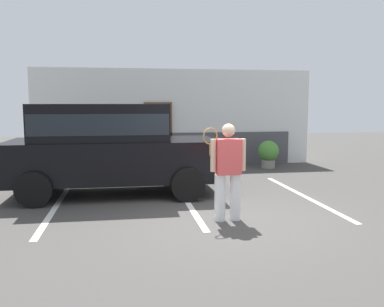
# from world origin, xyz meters

# --- Properties ---
(ground_plane) EXTENTS (40.00, 40.00, 0.00)m
(ground_plane) POSITION_xyz_m (0.00, 0.00, 0.00)
(ground_plane) COLOR #423F3D
(parking_stripe_0) EXTENTS (0.12, 4.40, 0.01)m
(parking_stripe_0) POSITION_xyz_m (-3.11, 1.50, 0.00)
(parking_stripe_0) COLOR silver
(parking_stripe_0) RESTS_ON ground_plane
(parking_stripe_1) EXTENTS (0.12, 4.40, 0.01)m
(parking_stripe_1) POSITION_xyz_m (-0.44, 1.50, 0.00)
(parking_stripe_1) COLOR silver
(parking_stripe_1) RESTS_ON ground_plane
(parking_stripe_2) EXTENTS (0.12, 4.40, 0.01)m
(parking_stripe_2) POSITION_xyz_m (2.22, 1.50, 0.00)
(parking_stripe_2) COLOR silver
(parking_stripe_2) RESTS_ON ground_plane
(house_frontage) EXTENTS (9.19, 0.40, 3.18)m
(house_frontage) POSITION_xyz_m (-0.01, 6.57, 1.49)
(house_frontage) COLOR white
(house_frontage) RESTS_ON ground_plane
(parked_suv) EXTENTS (4.62, 2.19, 2.05)m
(parked_suv) POSITION_xyz_m (-2.07, 2.41, 1.15)
(parked_suv) COLOR black
(parked_suv) RESTS_ON ground_plane
(tennis_player_man) EXTENTS (0.77, 0.27, 1.71)m
(tennis_player_man) POSITION_xyz_m (0.06, -0.06, 0.90)
(tennis_player_man) COLOR white
(tennis_player_man) RESTS_ON ground_plane
(potted_plant_by_porch) EXTENTS (0.67, 0.67, 0.88)m
(potted_plant_by_porch) POSITION_xyz_m (2.84, 5.50, 0.49)
(potted_plant_by_porch) COLOR gray
(potted_plant_by_porch) RESTS_ON ground_plane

